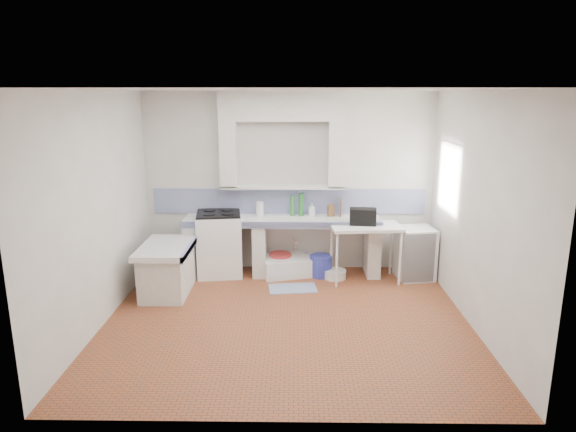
{
  "coord_description": "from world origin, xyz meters",
  "views": [
    {
      "loc": [
        0.1,
        -5.8,
        2.76
      ],
      "look_at": [
        0.0,
        1.0,
        1.1
      ],
      "focal_mm": 31.44,
      "sensor_mm": 36.0,
      "label": 1
    }
  ],
  "objects_px": {
    "side_table": "(365,253)",
    "fridge": "(415,253)",
    "stove": "(219,244)",
    "sink": "(295,266)"
  },
  "relations": [
    {
      "from": "side_table",
      "to": "fridge",
      "type": "bearing_deg",
      "value": 3.35
    },
    {
      "from": "stove",
      "to": "sink",
      "type": "bearing_deg",
      "value": -6.13
    },
    {
      "from": "sink",
      "to": "side_table",
      "type": "relative_size",
      "value": 1.0
    },
    {
      "from": "sink",
      "to": "fridge",
      "type": "relative_size",
      "value": 1.31
    },
    {
      "from": "sink",
      "to": "side_table",
      "type": "distance_m",
      "value": 1.13
    },
    {
      "from": "stove",
      "to": "fridge",
      "type": "xyz_separation_m",
      "value": [
        3.0,
        -0.13,
        -0.08
      ]
    },
    {
      "from": "sink",
      "to": "fridge",
      "type": "distance_m",
      "value": 1.86
    },
    {
      "from": "stove",
      "to": "fridge",
      "type": "bearing_deg",
      "value": -10.18
    },
    {
      "from": "sink",
      "to": "fridge",
      "type": "height_order",
      "value": "fridge"
    },
    {
      "from": "stove",
      "to": "side_table",
      "type": "bearing_deg",
      "value": -14.25
    }
  ]
}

